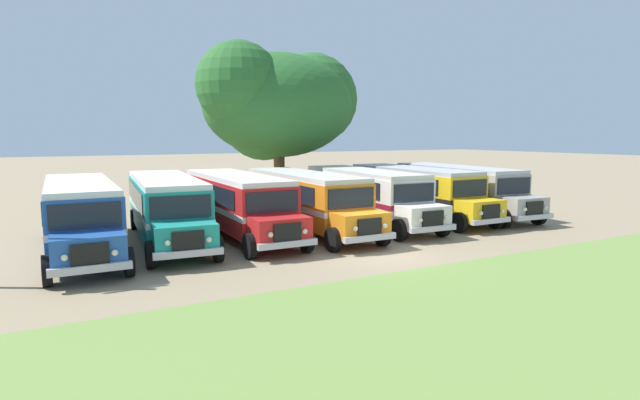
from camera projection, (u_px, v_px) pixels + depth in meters
ground_plane at (379, 254)px, 20.03m from camera, size 220.00×220.00×0.00m
foreground_grass_strip at (559, 318)px, 13.03m from camera, size 80.00×11.12×0.01m
parked_bus_slot_0 at (80, 212)px, 20.40m from camera, size 2.82×10.86×2.82m
parked_bus_slot_1 at (166, 205)px, 22.56m from camera, size 3.42×10.95×2.82m
parked_bus_slot_2 at (238, 201)px, 23.87m from camera, size 2.78×10.85×2.82m
parked_bus_slot_3 at (306, 198)px, 25.04m from camera, size 2.77×10.85×2.82m
parked_bus_slot_4 at (366, 193)px, 27.14m from camera, size 3.14×10.90×2.82m
parked_bus_slot_5 at (415, 189)px, 29.01m from camera, size 2.76×10.85×2.82m
parked_bus_slot_6 at (459, 187)px, 30.29m from camera, size 3.31×10.93×2.82m
broad_shade_tree at (279, 104)px, 34.14m from camera, size 12.14×9.93×10.44m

